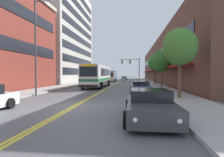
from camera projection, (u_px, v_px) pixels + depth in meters
name	position (u px, v px, depth m)	size (l,w,h in m)	color
ground_plane	(119.00, 81.00, 47.45)	(240.00, 240.00, 0.00)	#565659
sidewalk_left	(93.00, 81.00, 48.29)	(3.42, 106.00, 0.17)	#9E9B96
sidewalk_right	(146.00, 81.00, 46.60)	(3.42, 106.00, 0.17)	#9E9B96
centre_line	(119.00, 81.00, 47.45)	(0.34, 106.00, 0.01)	yellow
office_tower_left	(57.00, 35.00, 43.24)	(12.08, 23.77, 23.26)	#BCB7AD
storefront_row_right	(169.00, 63.00, 45.77)	(9.10, 68.00, 10.05)	brown
city_bus	(98.00, 75.00, 27.06)	(2.83, 11.58, 3.27)	silver
car_beige_parked_left_near	(101.00, 79.00, 44.93)	(2.19, 4.82, 1.29)	#BCAD89
car_champagne_parked_left_mid	(95.00, 81.00, 37.53)	(2.17, 4.22, 1.26)	beige
car_dark_grey_parked_right_foreground	(150.00, 105.00, 7.66)	(2.19, 4.58, 1.30)	#38383D
car_slate_blue_parked_right_mid	(141.00, 87.00, 18.32)	(2.19, 4.59, 1.24)	#475675
car_silver_moving_lead	(124.00, 78.00, 59.10)	(2.03, 4.21, 1.23)	#B7B7BC
box_truck	(111.00, 76.00, 48.61)	(2.57, 6.54, 2.91)	beige
traffic_signal_mast	(132.00, 65.00, 43.97)	(5.13, 0.38, 6.04)	#47474C
street_lamp_left_near	(38.00, 40.00, 15.98)	(1.95, 0.28, 8.77)	#47474C
street_tree_right_near	(180.00, 47.00, 13.24)	(2.57, 2.57, 5.31)	brown
street_tree_right_mid	(162.00, 61.00, 23.75)	(2.71, 2.71, 5.14)	brown
street_tree_right_far	(155.00, 63.00, 31.93)	(2.55, 2.55, 5.31)	brown
fire_hydrant	(157.00, 88.00, 17.27)	(0.33, 0.25, 0.81)	#B7B7BC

